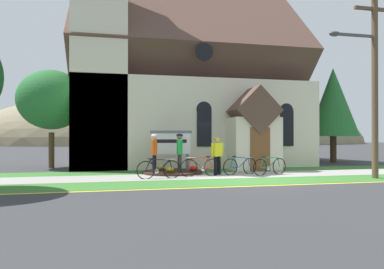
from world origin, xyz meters
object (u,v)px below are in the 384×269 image
(church_sign, at_px, (171,144))
(bicycle_silver, at_px, (201,167))
(bicycle_black, at_px, (240,166))
(bicycle_orange, at_px, (159,169))
(cyclist_in_white_jersey, at_px, (154,151))
(utility_pole, at_px, (372,66))
(yard_deciduous_tree, at_px, (52,100))
(bicycle_red, at_px, (270,166))
(roadside_conifer, at_px, (333,102))
(cyclist_in_green_jersey, at_px, (217,153))
(cyclist_in_blue_jersey, at_px, (180,150))

(church_sign, bearing_deg, bicycle_silver, -62.14)
(bicycle_black, relative_size, bicycle_orange, 0.96)
(cyclist_in_white_jersey, xyz_separation_m, utility_pole, (8.36, -2.93, 3.41))
(yard_deciduous_tree, bearing_deg, church_sign, -32.07)
(church_sign, relative_size, yard_deciduous_tree, 0.37)
(church_sign, xyz_separation_m, bicycle_orange, (-0.84, -2.22, -0.92))
(bicycle_silver, height_order, utility_pole, utility_pole)
(bicycle_orange, bearing_deg, utility_pole, -11.50)
(bicycle_red, xyz_separation_m, roadside_conifer, (7.21, 6.00, 3.49))
(roadside_conifer, bearing_deg, bicycle_black, -146.58)
(utility_pole, bearing_deg, bicycle_silver, 162.27)
(bicycle_red, xyz_separation_m, cyclist_in_white_jersey, (-4.87, 0.96, 0.67))
(bicycle_red, height_order, utility_pole, utility_pole)
(church_sign, xyz_separation_m, cyclist_in_green_jersey, (1.79, -1.41, -0.36))
(bicycle_silver, distance_m, cyclist_in_white_jersey, 2.13)
(cyclist_in_white_jersey, bearing_deg, bicycle_red, -11.10)
(bicycle_red, distance_m, cyclist_in_blue_jersey, 3.96)
(bicycle_red, bearing_deg, cyclist_in_green_jersey, 166.53)
(cyclist_in_green_jersey, bearing_deg, yard_deciduous_tree, 146.40)
(church_sign, xyz_separation_m, utility_pole, (7.48, -3.91, 3.17))
(bicycle_silver, xyz_separation_m, roadside_conifer, (10.23, 5.89, 3.48))
(cyclist_in_blue_jersey, bearing_deg, roadside_conifer, 24.54)
(cyclist_in_green_jersey, distance_m, cyclist_in_blue_jersey, 1.64)
(bicycle_orange, xyz_separation_m, bicycle_red, (4.83, 0.28, 0.00))
(bicycle_red, distance_m, yard_deciduous_tree, 11.74)
(bicycle_silver, distance_m, bicycle_red, 3.03)
(bicycle_black, height_order, yard_deciduous_tree, yard_deciduous_tree)
(church_sign, relative_size, utility_pole, 0.24)
(bicycle_silver, distance_m, utility_pole, 7.96)
(bicycle_red, xyz_separation_m, utility_pole, (3.49, -1.97, 4.08))
(cyclist_in_green_jersey, distance_m, roadside_conifer, 11.27)
(bicycle_red, xyz_separation_m, cyclist_in_blue_jersey, (-3.77, 0.99, 0.69))
(bicycle_silver, distance_m, cyclist_in_blue_jersey, 1.34)
(bicycle_silver, height_order, bicycle_red, bicycle_silver)
(bicycle_orange, distance_m, yard_deciduous_tree, 8.34)
(cyclist_in_white_jersey, relative_size, yard_deciduous_tree, 0.34)
(roadside_conifer, bearing_deg, bicycle_silver, -150.05)
(bicycle_black, bearing_deg, cyclist_in_white_jersey, 172.51)
(bicycle_red, height_order, cyclist_in_blue_jersey, cyclist_in_blue_jersey)
(utility_pole, bearing_deg, bicycle_orange, 168.50)
(bicycle_orange, height_order, roadside_conifer, roadside_conifer)
(bicycle_orange, bearing_deg, cyclist_in_blue_jersey, 50.16)
(cyclist_in_green_jersey, bearing_deg, utility_pole, -23.73)
(cyclist_in_green_jersey, relative_size, cyclist_in_white_jersey, 0.92)
(cyclist_in_green_jersey, bearing_deg, roadside_conifer, 30.22)
(bicycle_orange, bearing_deg, bicycle_black, 11.62)
(cyclist_in_blue_jersey, relative_size, roadside_conifer, 0.29)
(cyclist_in_white_jersey, bearing_deg, church_sign, 48.14)
(bicycle_red, relative_size, cyclist_in_white_jersey, 0.98)
(church_sign, relative_size, cyclist_in_blue_jersey, 1.08)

